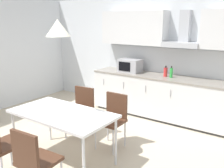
{
  "coord_description": "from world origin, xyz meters",
  "views": [
    {
      "loc": [
        2.48,
        -2.52,
        1.98
      ],
      "look_at": [
        0.24,
        0.68,
        1.0
      ],
      "focal_mm": 40.0,
      "sensor_mm": 36.0,
      "label": 1
    }
  ],
  "objects_px": {
    "pendant_lamp": "(58,28)",
    "dining_table": "(62,116)",
    "chair_near_right": "(33,158)",
    "chair_far_left": "(81,107)",
    "chair_far_right": "(113,115)",
    "microwave": "(130,66)",
    "bottle_green": "(171,73)",
    "bottle_red": "(166,72)"
  },
  "relations": [
    {
      "from": "pendant_lamp",
      "to": "dining_table",
      "type": "bearing_deg",
      "value": 90.0
    },
    {
      "from": "chair_near_right",
      "to": "chair_far_left",
      "type": "relative_size",
      "value": 1.0
    },
    {
      "from": "chair_far_right",
      "to": "pendant_lamp",
      "type": "distance_m",
      "value": 1.61
    },
    {
      "from": "microwave",
      "to": "pendant_lamp",
      "type": "distance_m",
      "value": 2.58
    },
    {
      "from": "bottle_green",
      "to": "chair_near_right",
      "type": "relative_size",
      "value": 0.27
    },
    {
      "from": "dining_table",
      "to": "chair_far_left",
      "type": "xyz_separation_m",
      "value": [
        -0.34,
        0.78,
        -0.17
      ]
    },
    {
      "from": "bottle_red",
      "to": "pendant_lamp",
      "type": "distance_m",
      "value": 2.61
    },
    {
      "from": "bottle_red",
      "to": "chair_far_right",
      "type": "bearing_deg",
      "value": -96.04
    },
    {
      "from": "dining_table",
      "to": "chair_far_left",
      "type": "height_order",
      "value": "chair_far_left"
    },
    {
      "from": "bottle_red",
      "to": "chair_near_right",
      "type": "relative_size",
      "value": 0.25
    },
    {
      "from": "microwave",
      "to": "chair_far_right",
      "type": "distance_m",
      "value": 1.83
    },
    {
      "from": "chair_far_left",
      "to": "pendant_lamp",
      "type": "height_order",
      "value": "pendant_lamp"
    },
    {
      "from": "bottle_red",
      "to": "bottle_green",
      "type": "height_order",
      "value": "bottle_green"
    },
    {
      "from": "bottle_green",
      "to": "microwave",
      "type": "bearing_deg",
      "value": 178.11
    },
    {
      "from": "dining_table",
      "to": "chair_near_right",
      "type": "bearing_deg",
      "value": -66.44
    },
    {
      "from": "chair_far_right",
      "to": "chair_near_right",
      "type": "xyz_separation_m",
      "value": [
        0.01,
        -1.56,
        0.0
      ]
    },
    {
      "from": "microwave",
      "to": "chair_near_right",
      "type": "relative_size",
      "value": 0.55
    },
    {
      "from": "dining_table",
      "to": "bottle_green",
      "type": "bearing_deg",
      "value": 74.96
    },
    {
      "from": "bottle_green",
      "to": "chair_far_left",
      "type": "bearing_deg",
      "value": -121.59
    },
    {
      "from": "microwave",
      "to": "chair_far_right",
      "type": "relative_size",
      "value": 0.55
    },
    {
      "from": "chair_near_right",
      "to": "pendant_lamp",
      "type": "height_order",
      "value": "pendant_lamp"
    },
    {
      "from": "pendant_lamp",
      "to": "bottle_green",
      "type": "bearing_deg",
      "value": 74.96
    },
    {
      "from": "microwave",
      "to": "bottle_red",
      "type": "bearing_deg",
      "value": -0.28
    },
    {
      "from": "chair_far_right",
      "to": "pendant_lamp",
      "type": "relative_size",
      "value": 2.72
    },
    {
      "from": "bottle_red",
      "to": "dining_table",
      "type": "height_order",
      "value": "bottle_red"
    },
    {
      "from": "bottle_red",
      "to": "bottle_green",
      "type": "distance_m",
      "value": 0.14
    },
    {
      "from": "microwave",
      "to": "bottle_red",
      "type": "distance_m",
      "value": 0.84
    },
    {
      "from": "dining_table",
      "to": "bottle_red",
      "type": "bearing_deg",
      "value": 78.13
    },
    {
      "from": "pendant_lamp",
      "to": "chair_far_left",
      "type": "bearing_deg",
      "value": 113.72
    },
    {
      "from": "microwave",
      "to": "chair_far_left",
      "type": "distance_m",
      "value": 1.7
    },
    {
      "from": "chair_far_left",
      "to": "dining_table",
      "type": "bearing_deg",
      "value": -66.28
    },
    {
      "from": "microwave",
      "to": "bottle_green",
      "type": "bearing_deg",
      "value": -1.89
    },
    {
      "from": "bottle_red",
      "to": "chair_far_right",
      "type": "relative_size",
      "value": 0.25
    },
    {
      "from": "bottle_red",
      "to": "chair_near_right",
      "type": "xyz_separation_m",
      "value": [
        -0.16,
        -3.17,
        -0.45
      ]
    },
    {
      "from": "chair_far_left",
      "to": "pendant_lamp",
      "type": "xyz_separation_m",
      "value": [
        0.34,
        -0.78,
        1.37
      ]
    },
    {
      "from": "bottle_green",
      "to": "pendant_lamp",
      "type": "distance_m",
      "value": 2.62
    },
    {
      "from": "microwave",
      "to": "bottle_red",
      "type": "relative_size",
      "value": 2.19
    },
    {
      "from": "chair_far_right",
      "to": "chair_near_right",
      "type": "bearing_deg",
      "value": -89.75
    },
    {
      "from": "chair_far_right",
      "to": "chair_near_right",
      "type": "height_order",
      "value": "same"
    },
    {
      "from": "chair_far_left",
      "to": "pendant_lamp",
      "type": "relative_size",
      "value": 2.72
    },
    {
      "from": "microwave",
      "to": "chair_near_right",
      "type": "bearing_deg",
      "value": -77.97
    },
    {
      "from": "microwave",
      "to": "pendant_lamp",
      "type": "relative_size",
      "value": 1.5
    }
  ]
}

